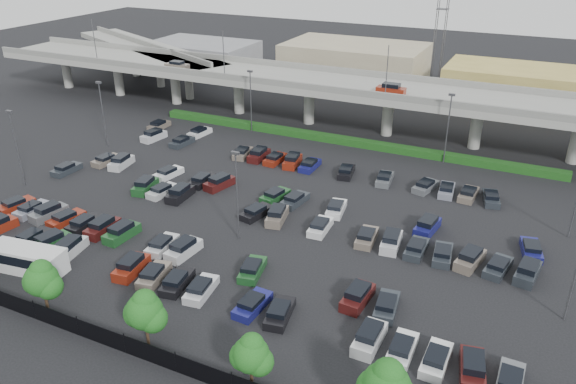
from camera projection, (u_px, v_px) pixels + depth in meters
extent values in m
plane|color=black|center=(272.00, 208.00, 68.79)|extent=(280.00, 280.00, 0.00)
cube|color=gray|center=(360.00, 88.00, 91.73)|extent=(150.00, 13.00, 1.10)
cube|color=slate|center=(347.00, 91.00, 86.18)|extent=(150.00, 0.50, 1.00)
cube|color=slate|center=(372.00, 74.00, 96.37)|extent=(150.00, 0.50, 1.00)
cylinder|color=gray|center=(67.00, 72.00, 118.66)|extent=(1.80, 1.80, 6.70)
cube|color=slate|center=(64.00, 57.00, 117.30)|extent=(2.60, 9.75, 0.50)
cylinder|color=gray|center=(119.00, 79.00, 113.22)|extent=(1.80, 1.80, 6.70)
cube|color=slate|center=(116.00, 63.00, 111.86)|extent=(2.60, 9.75, 0.50)
cylinder|color=gray|center=(176.00, 86.00, 107.78)|extent=(1.80, 1.80, 6.70)
cube|color=slate|center=(174.00, 70.00, 106.42)|extent=(2.60, 9.75, 0.50)
cylinder|color=gray|center=(239.00, 95.00, 102.34)|extent=(1.80, 1.80, 6.70)
cube|color=slate|center=(238.00, 78.00, 100.98)|extent=(2.60, 9.75, 0.50)
cylinder|color=gray|center=(309.00, 105.00, 96.90)|extent=(1.80, 1.80, 6.70)
cube|color=slate|center=(309.00, 87.00, 95.55)|extent=(2.60, 9.75, 0.50)
cylinder|color=gray|center=(388.00, 115.00, 91.47)|extent=(1.80, 1.80, 6.70)
cube|color=slate|center=(389.00, 97.00, 90.11)|extent=(2.60, 9.75, 0.50)
cylinder|color=gray|center=(476.00, 127.00, 86.03)|extent=(1.80, 1.80, 6.70)
cube|color=slate|center=(479.00, 108.00, 84.67)|extent=(2.60, 9.75, 0.50)
cube|color=#73665A|center=(177.00, 66.00, 102.08)|extent=(4.40, 1.82, 0.82)
cube|color=black|center=(177.00, 62.00, 101.81)|extent=(2.30, 1.60, 0.50)
cube|color=maroon|center=(391.00, 91.00, 86.49)|extent=(4.40, 1.82, 1.05)
cube|color=black|center=(391.00, 85.00, 86.14)|extent=(2.60, 1.60, 0.65)
cylinder|color=#48484D|center=(95.00, 42.00, 104.22)|extent=(0.14, 0.14, 8.00)
cylinder|color=#48484D|center=(224.00, 55.00, 93.34)|extent=(0.14, 0.14, 8.00)
cylinder|color=#48484D|center=(387.00, 73.00, 82.47)|extent=(0.14, 0.14, 8.00)
cube|color=gray|center=(147.00, 49.00, 120.89)|extent=(50.93, 30.13, 1.10)
cube|color=slate|center=(146.00, 44.00, 120.43)|extent=(47.34, 22.43, 1.00)
cylinder|color=gray|center=(113.00, 53.00, 135.80)|extent=(1.60, 1.60, 6.70)
cylinder|color=gray|center=(135.00, 61.00, 127.44)|extent=(1.60, 1.60, 6.70)
cylinder|color=gray|center=(160.00, 71.00, 119.09)|extent=(1.60, 1.60, 6.70)
cylinder|color=gray|center=(189.00, 82.00, 110.73)|extent=(1.60, 1.60, 6.70)
cube|color=#113C13|center=(343.00, 140.00, 88.91)|extent=(66.00, 1.60, 1.10)
cube|color=black|center=(115.00, 341.00, 45.59)|extent=(70.00, 0.06, 1.80)
cylinder|color=black|center=(35.00, 310.00, 49.05)|extent=(0.10, 0.10, 2.00)
cylinder|color=black|center=(78.00, 326.00, 47.10)|extent=(0.10, 0.10, 2.00)
cylinder|color=black|center=(125.00, 343.00, 45.16)|extent=(0.10, 0.10, 2.00)
cylinder|color=black|center=(176.00, 362.00, 43.22)|extent=(0.10, 0.10, 2.00)
cylinder|color=black|center=(232.00, 383.00, 41.28)|extent=(0.10, 0.10, 2.00)
cylinder|color=#332316|center=(47.00, 302.00, 50.14)|extent=(0.26, 0.26, 1.96)
sphere|color=#165317|center=(41.00, 280.00, 49.11)|extent=(3.04, 3.04, 3.04)
sphere|color=#165317|center=(49.00, 286.00, 49.15)|extent=(2.39, 2.39, 2.39)
sphere|color=#165317|center=(37.00, 282.00, 49.41)|extent=(2.39, 2.39, 2.39)
sphere|color=#165317|center=(41.00, 271.00, 48.81)|extent=(2.06, 2.06, 2.06)
cylinder|color=#332316|center=(148.00, 335.00, 46.09)|extent=(0.26, 0.26, 1.97)
sphere|color=#165317|center=(144.00, 311.00, 45.06)|extent=(3.07, 3.07, 3.07)
sphere|color=#165317|center=(153.00, 318.00, 45.10)|extent=(2.41, 2.41, 2.41)
sphere|color=#165317|center=(138.00, 313.00, 45.37)|extent=(2.41, 2.41, 2.41)
sphere|color=#165317|center=(144.00, 302.00, 44.76)|extent=(2.08, 2.08, 2.08)
cylinder|color=#332316|center=(252.00, 377.00, 41.90)|extent=(0.26, 0.26, 1.80)
sphere|color=#165317|center=(251.00, 355.00, 40.95)|extent=(2.79, 2.79, 2.79)
sphere|color=#165317|center=(259.00, 362.00, 41.00)|extent=(2.19, 2.19, 2.19)
sphere|color=#165317|center=(244.00, 356.00, 41.23)|extent=(2.19, 2.19, 2.19)
sphere|color=#165317|center=(252.00, 345.00, 40.69)|extent=(1.89, 1.89, 1.89)
sphere|color=#165317|center=(388.00, 375.00, 36.77)|extent=(2.33, 2.33, 2.33)
cube|color=silver|center=(28.00, 260.00, 56.02)|extent=(8.15, 3.66, 2.30)
cube|color=black|center=(27.00, 256.00, 55.78)|extent=(7.08, 3.58, 1.04)
cube|color=silver|center=(25.00, 249.00, 55.47)|extent=(8.28, 3.79, 0.27)
cube|color=black|center=(32.00, 239.00, 61.31)|extent=(1.93, 4.45, 0.82)
cube|color=black|center=(29.00, 235.00, 60.88)|extent=(1.66, 2.34, 0.50)
cube|color=#1B4E22|center=(50.00, 244.00, 60.19)|extent=(2.60, 4.66, 1.05)
cube|color=black|center=(49.00, 237.00, 59.84)|extent=(2.05, 2.85, 0.65)
cube|color=silver|center=(70.00, 249.00, 59.13)|extent=(2.54, 4.64, 1.05)
cube|color=black|center=(68.00, 243.00, 58.77)|extent=(2.02, 2.83, 0.65)
cube|color=maroon|center=(132.00, 268.00, 55.92)|extent=(2.32, 4.58, 1.05)
cube|color=black|center=(131.00, 261.00, 55.57)|extent=(1.89, 2.77, 0.65)
cube|color=#73665A|center=(154.00, 276.00, 54.90)|extent=(2.60, 4.66, 0.82)
cube|color=black|center=(152.00, 271.00, 54.47)|extent=(2.00, 2.56, 0.50)
cube|color=black|center=(177.00, 283.00, 53.83)|extent=(2.50, 4.63, 0.82)
cube|color=black|center=(175.00, 278.00, 53.40)|extent=(1.95, 2.53, 0.50)
cube|color=silver|center=(201.00, 290.00, 52.77)|extent=(2.39, 4.60, 0.82)
cube|color=black|center=(200.00, 285.00, 52.33)|extent=(1.89, 2.49, 0.50)
cube|color=navy|center=(253.00, 305.00, 50.63)|extent=(2.04, 4.49, 0.82)
cube|color=black|center=(251.00, 301.00, 50.19)|extent=(1.71, 2.38, 0.50)
cube|color=black|center=(280.00, 313.00, 49.56)|extent=(2.55, 4.65, 0.82)
cube|color=black|center=(279.00, 309.00, 49.13)|extent=(1.97, 2.54, 0.50)
cube|color=silver|center=(369.00, 339.00, 46.31)|extent=(1.92, 4.44, 1.05)
cube|color=black|center=(370.00, 331.00, 45.95)|extent=(1.66, 2.63, 0.65)
cube|color=white|center=(402.00, 350.00, 45.29)|extent=(1.86, 4.42, 0.82)
cube|color=black|center=(402.00, 346.00, 44.85)|extent=(1.62, 2.32, 0.50)
cube|color=white|center=(436.00, 360.00, 44.22)|extent=(1.91, 4.43, 0.82)
cube|color=black|center=(436.00, 356.00, 43.78)|extent=(1.65, 2.33, 0.50)
cube|color=#421211|center=(472.00, 370.00, 43.10)|extent=(2.59, 4.66, 1.05)
cube|color=black|center=(474.00, 362.00, 42.75)|extent=(2.05, 2.85, 0.65)
cube|color=#5B5E63|center=(510.00, 383.00, 42.08)|extent=(1.90, 4.43, 0.82)
cube|color=black|center=(511.00, 378.00, 41.65)|extent=(1.64, 2.33, 0.50)
cube|color=maroon|center=(16.00, 206.00, 68.59)|extent=(2.66, 4.67, 0.82)
cube|color=black|center=(14.00, 202.00, 68.16)|extent=(2.03, 2.57, 0.50)
cube|color=gray|center=(32.00, 210.00, 67.52)|extent=(1.88, 4.42, 0.82)
cube|color=black|center=(30.00, 206.00, 67.09)|extent=(1.63, 2.32, 0.50)
cube|color=#5B5E63|center=(49.00, 214.00, 66.40)|extent=(2.51, 4.64, 1.05)
cube|color=black|center=(48.00, 208.00, 66.05)|extent=(2.00, 2.83, 0.65)
cube|color=maroon|center=(66.00, 219.00, 65.38)|extent=(2.47, 4.63, 0.82)
cube|color=black|center=(64.00, 215.00, 64.95)|extent=(1.93, 2.52, 0.50)
cube|color=black|center=(84.00, 224.00, 64.32)|extent=(1.84, 4.41, 0.82)
cube|color=black|center=(82.00, 220.00, 63.88)|extent=(1.61, 2.31, 0.50)
cube|color=#421211|center=(103.00, 228.00, 63.20)|extent=(1.86, 4.42, 1.05)
cube|color=black|center=(102.00, 222.00, 62.84)|extent=(1.62, 2.61, 0.65)
cube|color=#1B4E22|center=(122.00, 234.00, 62.13)|extent=(2.05, 4.49, 1.05)
cube|color=black|center=(121.00, 227.00, 61.78)|extent=(1.74, 2.68, 0.65)
cube|color=silver|center=(162.00, 246.00, 60.04)|extent=(2.19, 4.54, 0.82)
cube|color=black|center=(161.00, 241.00, 59.61)|extent=(1.79, 2.43, 0.50)
cube|color=silver|center=(184.00, 250.00, 58.92)|extent=(2.14, 4.52, 1.05)
cube|color=black|center=(183.00, 244.00, 58.57)|extent=(1.79, 2.71, 0.65)
cube|color=#1B4E22|center=(253.00, 270.00, 55.77)|extent=(2.64, 4.67, 0.82)
cube|color=black|center=(251.00, 266.00, 55.34)|extent=(2.02, 2.57, 0.50)
cube|color=#421211|center=(358.00, 298.00, 51.45)|extent=(2.14, 4.52, 1.05)
cube|color=black|center=(358.00, 290.00, 51.09)|extent=(1.79, 2.71, 0.65)
cube|color=#272D33|center=(387.00, 307.00, 50.43)|extent=(2.32, 4.58, 0.82)
cube|color=black|center=(386.00, 302.00, 49.99)|extent=(1.86, 2.47, 0.50)
cube|color=#272D33|center=(67.00, 170.00, 78.62)|extent=(1.85, 4.41, 0.82)
cube|color=black|center=(65.00, 166.00, 78.18)|extent=(1.61, 2.31, 0.50)
cube|color=#1B4E22|center=(145.00, 187.00, 73.23)|extent=(2.64, 4.67, 1.05)
cube|color=black|center=(145.00, 181.00, 72.87)|extent=(2.08, 2.86, 0.65)
cube|color=silver|center=(163.00, 191.00, 72.21)|extent=(2.32, 4.58, 0.82)
cube|color=black|center=(161.00, 188.00, 71.77)|extent=(1.86, 2.47, 0.50)
cube|color=black|center=(180.00, 195.00, 71.09)|extent=(2.07, 4.50, 1.05)
cube|color=black|center=(180.00, 189.00, 70.74)|extent=(1.75, 2.69, 0.65)
cube|color=black|center=(256.00, 213.00, 66.87)|extent=(2.72, 4.69, 0.82)
cube|color=black|center=(256.00, 209.00, 66.43)|extent=(2.06, 2.59, 0.50)
cube|color=#73665A|center=(277.00, 217.00, 65.75)|extent=(2.68, 4.68, 1.05)
cube|color=black|center=(277.00, 210.00, 65.39)|extent=(2.10, 2.87, 0.65)
cube|color=white|center=(320.00, 227.00, 63.66)|extent=(2.08, 4.50, 0.82)
cube|color=black|center=(320.00, 223.00, 63.23)|extent=(1.74, 2.39, 0.50)
cube|color=#73665A|center=(367.00, 238.00, 61.52)|extent=(2.21, 4.55, 0.82)
cube|color=black|center=(366.00, 234.00, 61.09)|extent=(1.80, 2.44, 0.50)
cube|color=silver|center=(391.00, 242.00, 60.41)|extent=(2.29, 4.57, 1.05)
cube|color=black|center=(392.00, 236.00, 60.05)|extent=(1.87, 2.76, 0.65)
cube|color=#272D33|center=(416.00, 249.00, 59.39)|extent=(1.83, 4.41, 0.82)
cube|color=black|center=(416.00, 245.00, 58.95)|extent=(1.61, 2.31, 0.50)
cube|color=#272D33|center=(443.00, 255.00, 58.32)|extent=(2.32, 4.58, 0.82)
cube|color=black|center=(443.00, 251.00, 57.89)|extent=(1.86, 2.47, 0.50)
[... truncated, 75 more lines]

